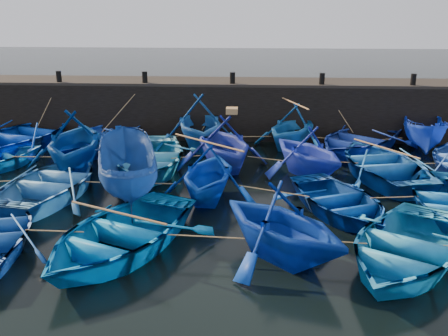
{
  "coord_description": "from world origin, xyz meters",
  "views": [
    {
      "loc": [
        0.97,
        -12.98,
        6.06
      ],
      "look_at": [
        0.0,
        3.2,
        0.7
      ],
      "focal_mm": 40.0,
      "sensor_mm": 36.0,
      "label": 1
    }
  ],
  "objects": [
    {
      "name": "ground",
      "position": [
        0.0,
        0.0,
        0.0
      ],
      "size": [
        120.0,
        120.0,
        0.0
      ],
      "primitive_type": "plane",
      "color": "black",
      "rests_on": "ground"
    },
    {
      "name": "quay_wall",
      "position": [
        0.0,
        10.5,
        1.25
      ],
      "size": [
        26.0,
        2.5,
        2.5
      ],
      "primitive_type": "cube",
      "color": "black",
      "rests_on": "ground"
    },
    {
      "name": "quay_top",
      "position": [
        0.0,
        10.5,
        2.56
      ],
      "size": [
        26.0,
        2.5,
        0.12
      ],
      "primitive_type": "cube",
      "color": "black",
      "rests_on": "quay_wall"
    },
    {
      "name": "bollard_0",
      "position": [
        -8.0,
        9.6,
        2.87
      ],
      "size": [
        0.24,
        0.24,
        0.5
      ],
      "primitive_type": "cylinder",
      "color": "black",
      "rests_on": "quay_top"
    },
    {
      "name": "bollard_1",
      "position": [
        -4.0,
        9.6,
        2.87
      ],
      "size": [
        0.24,
        0.24,
        0.5
      ],
      "primitive_type": "cylinder",
      "color": "black",
      "rests_on": "quay_top"
    },
    {
      "name": "bollard_2",
      "position": [
        0.0,
        9.6,
        2.87
      ],
      "size": [
        0.24,
        0.24,
        0.5
      ],
      "primitive_type": "cylinder",
      "color": "black",
      "rests_on": "quay_top"
    },
    {
      "name": "bollard_3",
      "position": [
        4.0,
        9.6,
        2.87
      ],
      "size": [
        0.24,
        0.24,
        0.5
      ],
      "primitive_type": "cylinder",
      "color": "black",
      "rests_on": "quay_top"
    },
    {
      "name": "bollard_4",
      "position": [
        8.0,
        9.6,
        2.87
      ],
      "size": [
        0.24,
        0.24,
        0.5
      ],
      "primitive_type": "cylinder",
      "color": "black",
      "rests_on": "quay_top"
    },
    {
      "name": "boat_0",
      "position": [
        -9.0,
        7.58,
        0.6
      ],
      "size": [
        5.73,
        6.78,
        1.2
      ],
      "primitive_type": "imported",
      "rotation": [
        0.0,
        0.0,
        2.83
      ],
      "color": "#012A92",
      "rests_on": "ground"
    },
    {
      "name": "boat_1",
      "position": [
        -5.83,
        7.26,
        0.56
      ],
      "size": [
        5.36,
        6.31,
        1.11
      ],
      "primitive_type": "imported",
      "rotation": [
        0.0,
        0.0,
        -0.33
      ],
      "color": "blue",
      "rests_on": "ground"
    },
    {
      "name": "boat_2",
      "position": [
        -1.37,
        7.94,
        1.19
      ],
      "size": [
        4.73,
        5.22,
        2.39
      ],
      "primitive_type": "imported",
      "rotation": [
        0.0,
        0.0,
        0.2
      ],
      "color": "#144E99",
      "rests_on": "ground"
    },
    {
      "name": "boat_3",
      "position": [
        2.66,
        8.15,
        1.01
      ],
      "size": [
        4.68,
        4.91,
        2.02
      ],
      "primitive_type": "imported",
      "rotation": [
        0.0,
        0.0,
        -0.47
      ],
      "color": "#155DB1",
      "rests_on": "ground"
    },
    {
      "name": "boat_4",
      "position": [
        5.46,
        7.86,
        0.56
      ],
      "size": [
        6.36,
        6.6,
        1.11
      ],
      "primitive_type": "imported",
      "rotation": [
        0.0,
        0.0,
        -0.68
      ],
      "color": "navy",
      "rests_on": "ground"
    },
    {
      "name": "boat_5",
      "position": [
        8.3,
        8.23,
        0.83
      ],
      "size": [
        2.36,
        4.53,
        1.67
      ],
      "primitive_type": "imported",
      "rotation": [
        0.0,
        0.0,
        -0.18
      ],
      "color": "blue",
      "rests_on": "ground"
    },
    {
      "name": "boat_7",
      "position": [
        -5.63,
        4.6,
        1.21
      ],
      "size": [
        4.68,
        5.2,
        2.43
      ],
      "primitive_type": "imported",
      "rotation": [
        0.0,
        0.0,
        3.31
      ],
      "color": "navy",
      "rests_on": "ground"
    },
    {
      "name": "boat_8",
      "position": [
        -2.96,
        4.67,
        0.57
      ],
      "size": [
        4.41,
        5.84,
        1.14
      ],
      "primitive_type": "imported",
      "rotation": [
        0.0,
        0.0,
        0.09
      ],
      "color": "#3182C7",
      "rests_on": "ground"
    },
    {
      "name": "boat_9",
      "position": [
        -0.12,
        5.11,
        1.1
      ],
      "size": [
        4.79,
        5.14,
        2.19
      ],
      "primitive_type": "imported",
      "rotation": [
        0.0,
        0.0,
        3.49
      ],
      "color": "#1E2F96",
      "rests_on": "ground"
    },
    {
      "name": "boat_10",
      "position": [
        2.99,
        4.63,
        0.96
      ],
      "size": [
        4.61,
        4.77,
        1.92
      ],
      "primitive_type": "imported",
      "rotation": [
        0.0,
        0.0,
        3.7
      ],
      "color": "#1D34BF",
      "rests_on": "ground"
    },
    {
      "name": "boat_11",
      "position": [
        5.71,
        4.51,
        0.55
      ],
      "size": [
        4.83,
        5.98,
        1.1
      ],
      "primitive_type": "imported",
      "rotation": [
        0.0,
        0.0,
        3.36
      ],
      "color": "#0F4990",
      "rests_on": "ground"
    },
    {
      "name": "boat_14",
      "position": [
        -5.53,
        1.98,
        0.52
      ],
      "size": [
        4.31,
        5.5,
        1.04
      ],
      "primitive_type": "imported",
      "rotation": [
        0.0,
        0.0,
        2.99
      ],
      "color": "#2C67B5",
      "rests_on": "ground"
    },
    {
      "name": "boat_15",
      "position": [
        -3.06,
        1.93,
        0.96
      ],
      "size": [
        3.19,
        5.29,
        1.92
      ],
      "primitive_type": "imported",
      "rotation": [
        0.0,
        0.0,
        3.43
      ],
      "color": "navy",
      "rests_on": "ground"
    },
    {
      "name": "boat_16",
      "position": [
        -0.43,
        1.94,
        0.96
      ],
      "size": [
        3.49,
        3.94,
        1.92
      ],
      "primitive_type": "imported",
      "rotation": [
        0.0,
        0.0,
        -0.1
      ],
      "color": "#0233B0",
      "rests_on": "ground"
    },
    {
      "name": "boat_17",
      "position": [
        3.59,
        1.06,
        0.45
      ],
      "size": [
        4.53,
        5.21,
        0.9
      ],
      "primitive_type": "imported",
      "rotation": [
        0.0,
        0.0,
        0.39
      ],
      "color": "navy",
      "rests_on": "ground"
    },
    {
      "name": "boat_22",
      "position": [
        -2.37,
        -1.73,
        0.54
      ],
      "size": [
        5.47,
        6.24,
        1.08
      ],
      "primitive_type": "imported",
      "rotation": [
        0.0,
        0.0,
        -0.41
      ],
      "color": "#0261B8",
      "rests_on": "ground"
    },
    {
      "name": "boat_23",
      "position": [
        1.72,
        -1.86,
        1.0
      ],
      "size": [
        5.02,
        5.01,
        2.0
      ],
      "primitive_type": "imported",
      "rotation": [
        0.0,
        0.0,
        0.79
      ],
      "color": "navy",
      "rests_on": "ground"
    },
    {
      "name": "boat_24",
      "position": [
        4.67,
        -1.95,
        0.52
      ],
      "size": [
        5.66,
        6.17,
        1.05
      ],
      "primitive_type": "imported",
      "rotation": [
        0.0,
        0.0,
        -0.53
      ],
      "color": "#156EB9",
      "rests_on": "ground"
    },
    {
      "name": "wooden_crate",
      "position": [
        0.18,
        5.11,
        2.3
      ],
      "size": [
        0.43,
        0.44,
        0.21
      ],
      "primitive_type": "cube",
      "color": "olive",
      "rests_on": "boat_9"
    },
    {
      "name": "mooring_ropes",
      "position": [
        -0.11,
        4.92,
        0.88
      ],
      "size": [
        17.48,
        11.79,
        2.1
      ],
      "color": "tan",
      "rests_on": "ground"
    },
    {
      "name": "loose_oars",
      "position": [
        1.39,
        3.22,
        1.56
      ],
      "size": [
        10.34,
        11.96,
        1.0
      ],
      "color": "#99724C",
      "rests_on": "ground"
    }
  ]
}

